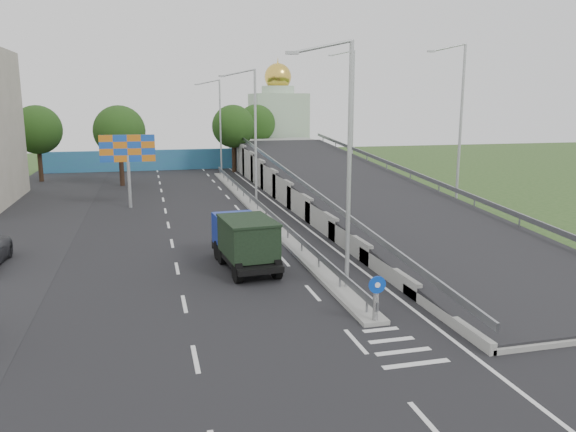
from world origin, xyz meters
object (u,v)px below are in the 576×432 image
object	(u,v)px
sign_bollard	(376,298)
billboard	(128,153)
church	(278,121)
lamp_post_mid	(253,130)
dump_truck	(244,239)
lamp_post_near	(345,154)
lamp_post_far	(219,122)

from	to	relation	value
sign_bollard	billboard	size ratio (longest dim) A/B	0.30
church	billboard	size ratio (longest dim) A/B	2.51
sign_bollard	lamp_post_mid	distance (m)	24.30
dump_truck	lamp_post_near	bearing A→B (deg)	-57.58
billboard	sign_bollard	bearing A→B (deg)	-70.79
lamp_post_far	billboard	bearing A→B (deg)	-116.84
sign_bollard	lamp_post_near	bearing A→B (deg)	88.36
lamp_post_near	dump_truck	distance (m)	7.15
sign_bollard	billboard	xyz separation A→B (m)	(-9.00, 25.83, 3.15)
billboard	dump_truck	distance (m)	18.64
church	dump_truck	xyz separation A→B (m)	(-13.30, -49.52, -3.90)
sign_bollard	lamp_post_far	size ratio (longest dim) A/B	0.17
lamp_post_far	dump_truck	world-z (taller)	lamp_post_far
church	billboard	bearing A→B (deg)	-120.70
lamp_post_near	lamp_post_far	xyz separation A→B (m)	(0.00, 40.00, 0.00)
lamp_post_far	lamp_post_near	bearing A→B (deg)	-90.00
sign_bollard	billboard	world-z (taller)	billboard
church	billboard	distance (m)	37.23
sign_bollard	lamp_post_far	xyz separation A→B (m)	(0.11, 43.83, 4.77)
sign_bollard	lamp_post_far	bearing A→B (deg)	89.86
lamp_post_near	sign_bollard	bearing A→B (deg)	-91.64
lamp_post_far	lamp_post_mid	bearing A→B (deg)	-90.00
dump_truck	sign_bollard	bearing A→B (deg)	-73.21
billboard	dump_truck	bearing A→B (deg)	-71.99
lamp_post_near	dump_truck	world-z (taller)	lamp_post_near
lamp_post_near	dump_truck	size ratio (longest dim) A/B	1.70
lamp_post_near	lamp_post_far	size ratio (longest dim) A/B	1.00
church	sign_bollard	bearing A→B (deg)	-99.81
lamp_post_near	church	distance (m)	54.90
lamp_post_near	lamp_post_mid	bearing A→B (deg)	90.00
lamp_post_mid	lamp_post_near	bearing A→B (deg)	-90.00
lamp_post_mid	dump_truck	world-z (taller)	lamp_post_mid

